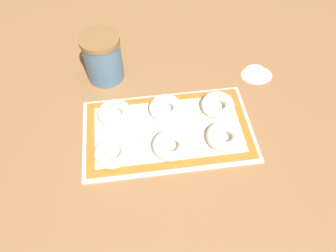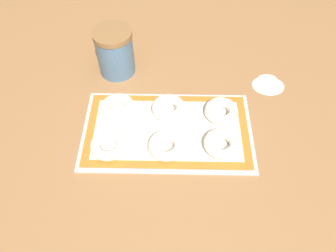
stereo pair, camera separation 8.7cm
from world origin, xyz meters
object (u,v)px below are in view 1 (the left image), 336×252
(bagel_back_center, at_px, (166,108))
(bagel_front_right, at_px, (224,136))
(bagel_back_left, at_px, (115,113))
(bagel_front_center, at_px, (170,145))
(bagel_back_right, at_px, (218,105))
(baking_tray, at_px, (168,130))
(bagel_front_left, at_px, (113,152))
(flour_canister, at_px, (103,58))

(bagel_back_center, bearing_deg, bagel_front_right, -40.26)
(bagel_back_left, bearing_deg, bagel_front_center, -42.28)
(bagel_back_right, bearing_deg, bagel_front_right, -94.21)
(bagel_front_center, xyz_separation_m, bagel_front_right, (0.15, 0.01, 0.00))
(baking_tray, xyz_separation_m, bagel_front_center, (-0.00, -0.07, 0.02))
(bagel_front_left, relative_size, flour_canister, 0.64)
(bagel_back_right, distance_m, flour_canister, 0.39)
(bagel_front_left, distance_m, flour_canister, 0.33)
(bagel_front_right, relative_size, bagel_back_center, 1.00)
(bagel_back_left, relative_size, bagel_back_center, 1.00)
(baking_tray, distance_m, bagel_front_left, 0.18)
(baking_tray, distance_m, flour_canister, 0.32)
(bagel_back_left, bearing_deg, bagel_front_left, -94.56)
(bagel_front_left, relative_size, bagel_back_left, 1.00)
(bagel_front_right, xyz_separation_m, bagel_back_right, (0.01, 0.12, 0.00))
(bagel_front_left, height_order, bagel_front_right, same)
(flour_canister, bearing_deg, bagel_front_center, -61.89)
(bagel_front_left, height_order, flour_canister, flour_canister)
(bagel_back_right, bearing_deg, bagel_back_center, 176.48)
(bagel_front_center, distance_m, bagel_back_left, 0.20)
(bagel_front_right, bearing_deg, bagel_front_center, -176.75)
(bagel_front_left, bearing_deg, bagel_back_left, 85.44)
(bagel_front_center, xyz_separation_m, bagel_back_left, (-0.15, 0.14, 0.00))
(baking_tray, relative_size, bagel_back_center, 4.88)
(bagel_back_left, bearing_deg, bagel_back_right, -1.84)
(bagel_back_left, relative_size, flour_canister, 0.64)
(baking_tray, relative_size, bagel_back_right, 4.88)
(bagel_back_left, height_order, flour_canister, flour_canister)
(baking_tray, distance_m, bagel_front_right, 0.16)
(bagel_front_center, relative_size, bagel_back_left, 1.00)
(bagel_front_left, distance_m, bagel_back_center, 0.22)
(baking_tray, xyz_separation_m, bagel_front_left, (-0.16, -0.07, 0.02))
(bagel_front_center, xyz_separation_m, flour_canister, (-0.17, 0.32, 0.05))
(bagel_back_left, relative_size, bagel_back_right, 1.00)
(bagel_back_center, distance_m, bagel_back_right, 0.16)
(bagel_front_right, distance_m, bagel_back_left, 0.33)
(baking_tray, bearing_deg, bagel_back_left, 155.46)
(bagel_back_right, height_order, flour_canister, flour_canister)
(bagel_front_center, distance_m, bagel_back_center, 0.14)
(bagel_back_center, bearing_deg, bagel_back_left, 179.89)
(bagel_front_left, xyz_separation_m, bagel_front_right, (0.32, 0.01, 0.00))
(bagel_back_right, bearing_deg, bagel_front_center, -142.30)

